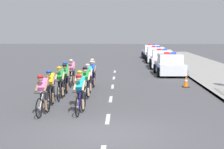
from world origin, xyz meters
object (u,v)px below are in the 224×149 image
(cyclist_eleventh, at_px, (72,72))
(police_car_third, at_px, (156,55))
(cyclist_eighth, at_px, (89,78))
(cyclist_twelfth, at_px, (92,71))
(cyclist_fifth, at_px, (60,82))
(traffic_cone_near, at_px, (186,82))
(cyclist_fourth, at_px, (80,88))
(cyclist_seventh, at_px, (65,79))
(police_car_nearest, at_px, (170,65))
(cyclist_second, at_px, (80,93))
(police_car_second, at_px, (162,60))
(cyclist_ninth, at_px, (66,76))
(cyclist_lead, at_px, (43,94))
(cyclist_sixth, at_px, (86,83))
(police_car_furthest, at_px, (151,52))
(cyclist_tenth, at_px, (93,74))
(cyclist_third, at_px, (50,88))

(cyclist_eleventh, height_order, police_car_third, police_car_third)
(cyclist_eighth, bearing_deg, cyclist_twelfth, 91.02)
(cyclist_eighth, xyz_separation_m, cyclist_twelfth, (-0.06, 3.42, 0.00))
(cyclist_fifth, height_order, traffic_cone_near, cyclist_fifth)
(cyclist_fourth, bearing_deg, cyclist_seventh, 108.37)
(cyclist_twelfth, bearing_deg, police_car_nearest, 45.77)
(cyclist_second, distance_m, cyclist_seventh, 4.54)
(cyclist_eleventh, xyz_separation_m, police_car_second, (6.13, 11.14, -0.11))
(cyclist_ninth, bearing_deg, traffic_cone_near, 13.33)
(cyclist_lead, xyz_separation_m, traffic_cone_near, (6.40, 7.32, -0.48))
(cyclist_sixth, bearing_deg, police_car_nearest, 63.91)
(cyclist_eighth, bearing_deg, police_car_third, 75.81)
(police_car_nearest, xyz_separation_m, police_car_furthest, (0.00, 16.51, 0.00))
(cyclist_fifth, xyz_separation_m, cyclist_sixth, (1.16, -0.09, 0.00))
(cyclist_lead, bearing_deg, traffic_cone_near, 48.84)
(cyclist_second, xyz_separation_m, police_car_nearest, (4.91, 13.08, -0.11))
(cyclist_eleventh, relative_size, police_car_furthest, 0.39)
(cyclist_second, height_order, police_car_second, police_car_second)
(cyclist_second, xyz_separation_m, police_car_second, (4.91, 18.46, -0.11))
(cyclist_tenth, distance_m, cyclist_twelfth, 1.45)
(cyclist_second, height_order, police_car_nearest, police_car_nearest)
(police_car_furthest, bearing_deg, cyclist_second, -99.42)
(cyclist_second, height_order, police_car_third, police_car_third)
(cyclist_lead, height_order, cyclist_second, same)
(cyclist_seventh, xyz_separation_m, police_car_second, (6.08, 14.06, -0.11))
(cyclist_third, relative_size, cyclist_seventh, 1.00)
(cyclist_third, distance_m, cyclist_ninth, 4.14)
(police_car_nearest, xyz_separation_m, traffic_cone_near, (0.15, -5.99, -0.37))
(cyclist_fourth, bearing_deg, police_car_second, 73.48)
(cyclist_fourth, relative_size, police_car_second, 0.38)
(cyclist_ninth, bearing_deg, cyclist_third, -90.52)
(cyclist_fourth, distance_m, traffic_cone_near, 7.76)
(cyclist_lead, distance_m, police_car_third, 25.17)
(cyclist_third, bearing_deg, police_car_nearest, 61.68)
(cyclist_fifth, bearing_deg, police_car_second, 68.35)
(cyclist_fourth, xyz_separation_m, cyclist_tenth, (0.15, 5.10, 0.00))
(cyclist_twelfth, relative_size, traffic_cone_near, 2.69)
(cyclist_eleventh, height_order, police_car_furthest, police_car_furthest)
(cyclist_seventh, relative_size, cyclist_eighth, 1.00)
(cyclist_eighth, bearing_deg, cyclist_third, -113.08)
(cyclist_third, relative_size, cyclist_twelfth, 1.00)
(cyclist_sixth, distance_m, police_car_third, 21.76)
(cyclist_fifth, relative_size, police_car_third, 0.39)
(traffic_cone_near, bearing_deg, cyclist_twelfth, 171.04)
(cyclist_twelfth, xyz_separation_m, police_car_nearest, (5.03, 5.17, -0.11))
(cyclist_lead, xyz_separation_m, police_car_second, (6.24, 18.69, -0.11))
(cyclist_sixth, distance_m, cyclist_tenth, 3.50)
(cyclist_sixth, distance_m, cyclist_twelfth, 4.94)
(cyclist_seventh, height_order, police_car_third, police_car_third)
(police_car_second, height_order, traffic_cone_near, police_car_second)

